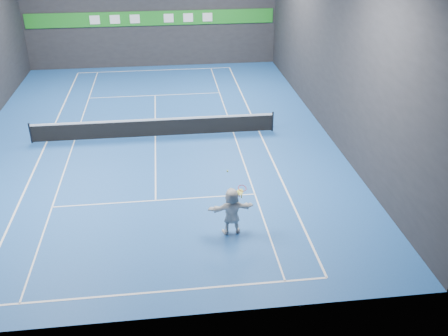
{
  "coord_description": "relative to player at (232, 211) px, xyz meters",
  "views": [
    {
      "loc": [
        0.63,
        -23.98,
        10.67
      ],
      "look_at": [
        2.77,
        -6.74,
        1.5
      ],
      "focal_mm": 40.0,
      "sensor_mm": 36.0,
      "label": 1
    }
  ],
  "objects": [
    {
      "name": "ground",
      "position": [
        -2.77,
        8.98,
        -0.92
      ],
      "size": [
        26.0,
        26.0,
        0.0
      ],
      "primitive_type": "plane",
      "color": "#1B4C98",
      "rests_on": "ground"
    },
    {
      "name": "wall_back",
      "position": [
        -2.77,
        21.98,
        3.58
      ],
      "size": [
        18.0,
        0.1,
        9.0
      ],
      "primitive_type": "cube",
      "color": "black",
      "rests_on": "ground"
    },
    {
      "name": "wall_front",
      "position": [
        -2.77,
        -4.02,
        3.58
      ],
      "size": [
        18.0,
        0.1,
        9.0
      ],
      "primitive_type": "cube",
      "color": "black",
      "rests_on": "ground"
    },
    {
      "name": "wall_right",
      "position": [
        6.23,
        8.98,
        3.58
      ],
      "size": [
        0.1,
        26.0,
        9.0
      ],
      "primitive_type": "cube",
      "color": "black",
      "rests_on": "ground"
    },
    {
      "name": "baseline_near",
      "position": [
        -2.77,
        -2.91,
        -0.91
      ],
      "size": [
        10.98,
        0.08,
        0.01
      ],
      "primitive_type": "cube",
      "color": "white",
      "rests_on": "ground"
    },
    {
      "name": "baseline_far",
      "position": [
        -2.77,
        20.87,
        -0.91
      ],
      "size": [
        10.98,
        0.08,
        0.01
      ],
      "primitive_type": "cube",
      "color": "white",
      "rests_on": "ground"
    },
    {
      "name": "sideline_doubles_left",
      "position": [
        -8.26,
        8.98,
        -0.91
      ],
      "size": [
        0.08,
        23.78,
        0.01
      ],
      "primitive_type": "cube",
      "color": "white",
      "rests_on": "ground"
    },
    {
      "name": "sideline_doubles_right",
      "position": [
        2.72,
        8.98,
        -0.91
      ],
      "size": [
        0.08,
        23.78,
        0.01
      ],
      "primitive_type": "cube",
      "color": "white",
      "rests_on": "ground"
    },
    {
      "name": "sideline_singles_left",
      "position": [
        -6.88,
        8.98,
        -0.91
      ],
      "size": [
        0.06,
        23.78,
        0.01
      ],
      "primitive_type": "cube",
      "color": "white",
      "rests_on": "ground"
    },
    {
      "name": "sideline_singles_right",
      "position": [
        1.34,
        8.98,
        -0.91
      ],
      "size": [
        0.06,
        23.78,
        0.01
      ],
      "primitive_type": "cube",
      "color": "white",
      "rests_on": "ground"
    },
    {
      "name": "service_line_near",
      "position": [
        -2.77,
        2.58,
        -0.91
      ],
      "size": [
        8.23,
        0.06,
        0.01
      ],
      "primitive_type": "cube",
      "color": "white",
      "rests_on": "ground"
    },
    {
      "name": "service_line_far",
      "position": [
        -2.77,
        15.38,
        -0.91
      ],
      "size": [
        8.23,
        0.06,
        0.01
      ],
      "primitive_type": "cube",
      "color": "white",
      "rests_on": "ground"
    },
    {
      "name": "center_service_line",
      "position": [
        -2.77,
        8.98,
        -0.91
      ],
      "size": [
        0.06,
        12.8,
        0.01
      ],
      "primitive_type": "cube",
      "color": "white",
      "rests_on": "ground"
    },
    {
      "name": "player",
      "position": [
        0.0,
        0.0,
        0.0
      ],
      "size": [
        1.73,
        0.67,
        1.83
      ],
      "primitive_type": "imported",
      "rotation": [
        0.0,
        0.0,
        3.22
      ],
      "color": "silver",
      "rests_on": "ground"
    },
    {
      "name": "tennis_ball",
      "position": [
        -0.15,
        0.05,
        1.62
      ],
      "size": [
        0.06,
        0.06,
        0.06
      ],
      "primitive_type": "sphere",
      "color": "#C3D223",
      "rests_on": "player"
    },
    {
      "name": "tennis_net",
      "position": [
        -2.77,
        8.98,
        -0.38
      ],
      "size": [
        12.5,
        0.1,
        1.07
      ],
      "color": "black",
      "rests_on": "ground"
    },
    {
      "name": "sponsor_banner",
      "position": [
        -2.77,
        21.92,
        2.58
      ],
      "size": [
        17.64,
        0.11,
        1.0
      ],
      "color": "#1C8120",
      "rests_on": "wall_back"
    },
    {
      "name": "tennis_racket",
      "position": [
        0.36,
        0.05,
        0.83
      ],
      "size": [
        0.45,
        0.4,
        0.52
      ],
      "color": "red",
      "rests_on": "player"
    }
  ]
}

